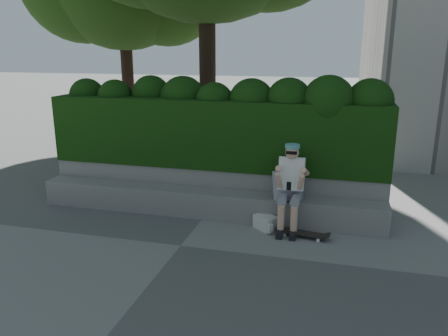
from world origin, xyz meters
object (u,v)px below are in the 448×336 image
(person, at_px, (291,184))
(backpack_ground, at_px, (265,222))
(skateboard, at_px, (303,233))
(backpack_plaid, at_px, (284,185))

(person, xyz_separation_m, backpack_ground, (-0.36, -0.13, -0.64))
(person, relative_size, skateboard, 1.82)
(person, height_order, skateboard, person)
(backpack_plaid, bearing_deg, backpack_ground, -171.22)
(person, height_order, backpack_ground, person)
(person, xyz_separation_m, backpack_plaid, (-0.11, 0.08, -0.06))
(skateboard, bearing_deg, backpack_ground, 173.39)
(skateboard, bearing_deg, backpack_plaid, 141.27)
(skateboard, bearing_deg, person, 137.43)
(skateboard, distance_m, backpack_ground, 0.63)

